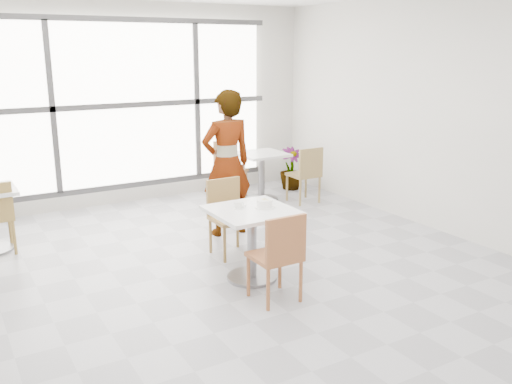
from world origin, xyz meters
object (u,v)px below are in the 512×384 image
chair_near (279,252)px  bg_chair_right_near (307,171)px  chair_far (228,211)px  bg_chair_right_far (228,164)px  bg_table_right (261,170)px  person (227,164)px  main_table (252,231)px  oatmeal_bowl (265,203)px  plant_right (291,169)px  coffee_cup (238,205)px

chair_near → bg_chair_right_near: 3.48m
chair_far → bg_chair_right_far: same height
bg_chair_right_near → bg_table_right: bearing=-45.6°
chair_near → person: (0.51, 2.01, 0.42)m
chair_far → bg_chair_right_far: size_ratio=1.00×
chair_near → bg_chair_right_near: (2.23, 2.67, 0.00)m
chair_near → bg_table_right: chair_near is taller
chair_far → main_table: bearing=-99.9°
oatmeal_bowl → bg_chair_right_near: 2.91m
main_table → bg_chair_right_near: (2.17, 2.07, -0.02)m
bg_chair_right_far → plant_right: bg_chair_right_far is taller
chair_far → bg_chair_right_near: bearing=32.2°
oatmeal_bowl → person: size_ratio=0.11×
person → chair_near: bearing=76.0°
chair_far → bg_chair_right_far: (1.26, 2.38, 0.00)m
chair_far → coffee_cup: chair_far is taller
main_table → bg_chair_right_far: 3.46m
bg_table_right → coffee_cup: bearing=-125.6°
coffee_cup → person: (0.55, 1.30, 0.14)m
person → plant_right: (2.01, 1.51, -0.57)m
bg_chair_right_near → plant_right: 0.91m
chair_near → plant_right: 4.33m
main_table → bg_table_right: bearing=57.0°
chair_far → bg_chair_right_near: (2.03, 1.28, 0.00)m
coffee_cup → bg_chair_right_near: bearing=40.9°
plant_right → main_table: bearing=-130.2°
person → main_table: bearing=72.4°
oatmeal_bowl → person: (0.31, 1.41, 0.13)m
main_table → coffee_cup: 0.30m
coffee_cup → bg_chair_right_far: size_ratio=0.18×
oatmeal_bowl → chair_near: bearing=-109.0°
plant_right → bg_table_right: bearing=-156.7°
chair_far → coffee_cup: 0.78m
person → bg_chair_right_far: (0.94, 1.76, -0.42)m
main_table → coffee_cup: size_ratio=5.03×
bg_table_right → bg_chair_right_far: bg_chair_right_far is taller
chair_near → bg_chair_right_far: size_ratio=1.00×
main_table → bg_chair_right_far: size_ratio=0.92×
oatmeal_bowl → main_table: bearing=178.3°
bg_chair_right_near → bg_chair_right_far: 1.34m
person → plant_right: person is taller
main_table → plant_right: size_ratio=1.14×
chair_near → person: bearing=-104.3°
plant_right → chair_near: bearing=-125.6°
main_table → person: bearing=72.1°
main_table → person: (0.46, 1.41, 0.40)m
coffee_cup → bg_chair_right_far: bearing=63.9°
person → bg_chair_right_near: person is taller
coffee_cup → bg_table_right: coffee_cup is taller
person → bg_table_right: (1.22, 1.17, -0.43)m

